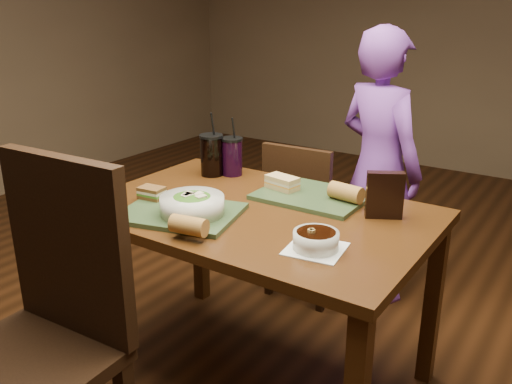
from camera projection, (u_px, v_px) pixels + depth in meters
ground at (256, 374)px, 2.30m from camera, size 6.00×6.00×0.00m
dining_table at (256, 231)px, 2.09m from camera, size 1.30×0.85×0.75m
chair_near at (44, 323)px, 1.59m from camera, size 0.49×0.49×1.09m
chair_far at (304, 215)px, 2.77m from camera, size 0.38×0.38×0.84m
diner at (379, 168)px, 2.75m from camera, size 0.60×0.50×1.40m
tray_near at (181, 213)px, 2.00m from camera, size 0.49×0.42×0.02m
tray_far at (312, 196)px, 2.17m from camera, size 0.42×0.33×0.02m
salad_bowl at (192, 204)px, 1.95m from camera, size 0.23×0.23×0.08m
soup_bowl at (316, 240)px, 1.71m from camera, size 0.20×0.20×0.07m
sandwich_near at (152, 193)px, 2.11m from camera, size 0.10×0.08×0.05m
sandwich_far at (282, 182)px, 2.22m from camera, size 0.14×0.10×0.05m
baguette_near at (189, 226)px, 1.78m from camera, size 0.13×0.08×0.06m
baguette_far at (346, 192)px, 2.09m from camera, size 0.14×0.08×0.07m
cup_cola at (212, 155)px, 2.44m from camera, size 0.11×0.11×0.29m
cup_berry at (232, 156)px, 2.44m from camera, size 0.10×0.10×0.27m
chip_bag at (385, 195)px, 1.95m from camera, size 0.14×0.10×0.17m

